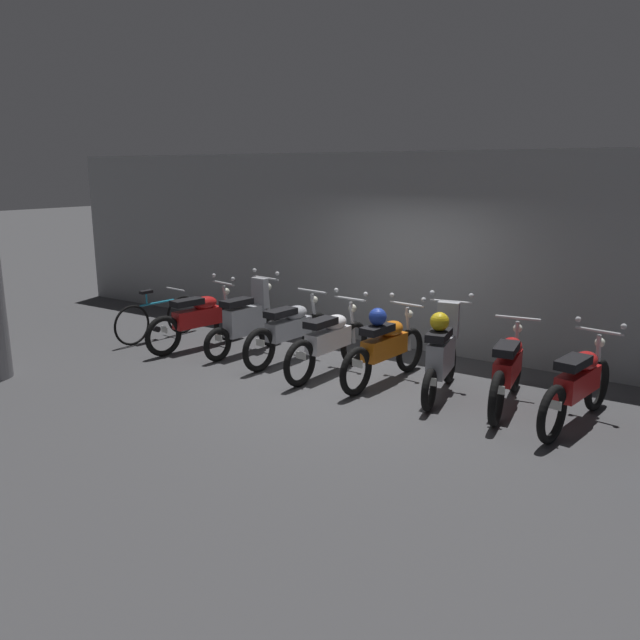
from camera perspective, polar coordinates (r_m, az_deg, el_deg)
The scene contains 11 objects.
ground_plane at distance 8.85m, azimuth 2.71°, elevation -5.51°, with size 80.00×80.00×0.00m, color #424244.
back_wall at distance 10.34m, azimuth 8.91°, elevation 6.04°, with size 16.00×0.30×3.14m, color gray.
motorbike_slot_0 at distance 10.54m, azimuth -10.83°, elevation 0.13°, with size 0.62×1.93×1.15m.
motorbike_slot_1 at distance 10.12m, azimuth -6.60°, elevation -0.06°, with size 0.59×1.68×1.29m.
motorbike_slot_2 at distance 9.64m, azimuth -2.70°, elevation -0.89°, with size 0.56×1.95×1.03m.
motorbike_slot_3 at distance 9.02m, azimuth 0.87°, elevation -1.86°, with size 0.59×1.95×1.15m.
motorbike_slot_4 at distance 8.68m, azimuth 5.87°, elevation -2.30°, with size 0.59×1.95×1.15m.
motorbike_slot_5 at distance 8.29m, azimuth 10.85°, elevation -2.94°, with size 0.58×1.67×1.29m.
motorbike_slot_6 at distance 8.12m, azimuth 16.54°, elevation -4.20°, with size 0.56×1.94×1.03m.
motorbike_slot_7 at distance 7.80m, azimuth 22.20°, elevation -5.35°, with size 0.58×1.94×1.15m.
bicycle at distance 11.27m, azimuth -14.35°, elevation 0.13°, with size 0.50×1.72×0.89m.
Camera 1 is at (4.29, -7.20, 2.86)m, focal length 35.60 mm.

